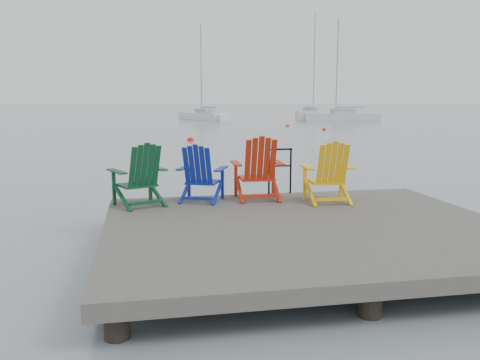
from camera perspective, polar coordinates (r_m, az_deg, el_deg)
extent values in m
plane|color=slate|center=(7.86, 7.44, -8.44)|extent=(400.00, 400.00, 0.00)
cube|color=#2C2A27|center=(7.74, 7.50, -5.62)|extent=(6.00, 5.00, 0.20)
cylinder|color=black|center=(6.07, 14.23, -17.19)|extent=(0.26, 0.26, 1.20)
cylinder|color=black|center=(9.68, -12.41, -7.04)|extent=(0.26, 0.26, 1.20)
cylinder|color=black|center=(9.96, 3.40, -6.36)|extent=(0.26, 0.26, 1.20)
cylinder|color=black|center=(10.93, 17.30, -5.36)|extent=(0.26, 0.26, 1.20)
cylinder|color=black|center=(9.95, 3.28, 0.98)|extent=(0.04, 0.04, 0.90)
cylinder|color=black|center=(10.07, 5.71, 1.04)|extent=(0.04, 0.04, 0.90)
cylinder|color=black|center=(9.96, 4.53, 3.46)|extent=(0.48, 0.04, 0.04)
cylinder|color=black|center=(9.99, 4.51, 1.58)|extent=(0.44, 0.03, 0.03)
cube|color=#0B3F23|center=(9.12, -11.48, -0.55)|extent=(0.74, 0.70, 0.04)
cube|color=#0B3F23|center=(9.20, -13.97, -0.86)|extent=(0.07, 0.07, 0.61)
cube|color=#0B3F23|center=(9.45, -10.05, -0.46)|extent=(0.07, 0.07, 0.61)
cube|color=#0B3F23|center=(8.92, -13.68, 0.95)|extent=(0.38, 0.66, 0.03)
cube|color=#0B3F23|center=(9.20, -9.35, 1.33)|extent=(0.38, 0.66, 0.03)
cube|color=#0B3F23|center=(8.74, -10.65, 1.49)|extent=(0.61, 0.47, 0.75)
cube|color=#0E2396|center=(9.38, -4.21, -0.24)|extent=(0.69, 0.66, 0.04)
cube|color=#0E2396|center=(9.68, -5.75, -0.25)|extent=(0.07, 0.07, 0.58)
cube|color=#0E2396|center=(9.51, -1.99, -0.37)|extent=(0.07, 0.07, 0.58)
cube|color=#0E2396|center=(9.43, -6.32, 1.37)|extent=(0.35, 0.63, 0.03)
cube|color=#0E2396|center=(9.24, -2.16, 1.26)|extent=(0.35, 0.63, 0.03)
cube|color=#0E2396|center=(9.01, -4.80, 1.59)|extent=(0.57, 0.44, 0.71)
cube|color=#B8250D|center=(9.55, 1.89, 0.21)|extent=(0.65, 0.58, 0.05)
cube|color=#B8250D|center=(9.73, -0.47, 0.07)|extent=(0.06, 0.06, 0.65)
cube|color=#B8250D|center=(9.85, 3.77, 0.16)|extent=(0.06, 0.06, 0.65)
cube|color=#B8250D|center=(9.43, -0.45, 1.89)|extent=(0.17, 0.72, 0.03)
cube|color=#B8250D|center=(9.56, 4.26, 1.97)|extent=(0.17, 0.72, 0.03)
cube|color=#B8250D|center=(9.13, 2.31, 2.26)|extent=(0.59, 0.33, 0.80)
cube|color=yellow|center=(9.40, 9.67, -0.20)|extent=(0.62, 0.56, 0.04)
cube|color=yellow|center=(9.52, 7.29, -0.32)|extent=(0.06, 0.06, 0.62)
cube|color=yellow|center=(9.71, 11.26, -0.23)|extent=(0.06, 0.06, 0.62)
cube|color=yellow|center=(9.24, 7.53, 1.43)|extent=(0.18, 0.68, 0.03)
cube|color=yellow|center=(9.45, 11.93, 1.48)|extent=(0.18, 0.68, 0.03)
cube|color=yellow|center=(9.01, 10.38, 1.75)|extent=(0.56, 0.32, 0.76)
cube|color=silver|center=(55.94, -4.11, 7.00)|extent=(4.98, 7.58, 1.10)
cube|color=#9E9EA3|center=(55.61, -3.91, 7.71)|extent=(2.19, 2.61, 0.55)
cylinder|color=gray|center=(56.30, -4.38, 12.32)|extent=(0.12, 0.12, 9.35)
cube|color=silver|center=(66.74, 8.13, 7.28)|extent=(6.94, 9.86, 1.10)
cube|color=#9E9EA3|center=(66.23, 8.07, 7.87)|extent=(2.98, 3.45, 0.55)
cylinder|color=gray|center=(67.34, 8.33, 12.99)|extent=(0.12, 0.12, 12.29)
cube|color=silver|center=(55.70, 11.06, 6.84)|extent=(7.87, 2.44, 1.10)
cube|color=#9E9EA3|center=(55.81, 11.46, 7.55)|extent=(2.40, 1.54, 0.55)
cylinder|color=gray|center=(55.64, 10.85, 12.42)|extent=(0.12, 0.12, 9.71)
sphere|color=red|center=(28.66, -5.56, 4.40)|extent=(0.40, 0.40, 0.40)
sphere|color=#EE3D0E|center=(24.70, -10.04, 3.54)|extent=(0.39, 0.39, 0.39)
sphere|color=red|center=(38.60, 9.42, 5.55)|extent=(0.33, 0.33, 0.33)
sphere|color=#F4330E|center=(43.28, 5.37, 6.01)|extent=(0.40, 0.40, 0.40)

